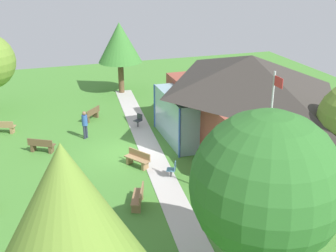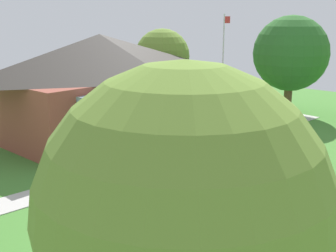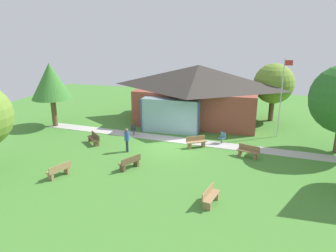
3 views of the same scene
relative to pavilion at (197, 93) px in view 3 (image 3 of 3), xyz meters
The scene contains 15 objects.
ground_plane 7.62m from the pavilion, 94.35° to the right, with size 44.00×44.00×0.00m, color #478433.
pavilion is the anchor object (origin of this frame).
footpath 6.30m from the pavilion, 95.44° to the right, with size 23.86×1.30×0.03m, color #BCB7B2.
flagpole 7.71m from the pavilion, 21.07° to the right, with size 0.64×0.08×6.31m.
bench_front_center 12.02m from the pavilion, 100.66° to the right, with size 1.12×1.52×0.84m.
bench_mid_left 10.63m from the pavilion, 128.51° to the right, with size 1.41×1.33×0.84m.
bench_rear_near_path 7.31m from the pavilion, 80.07° to the right, with size 1.50×1.18×0.84m.
bench_front_right 15.03m from the pavilion, 77.21° to the right, with size 0.77×1.56×0.84m.
bench_mid_right 9.50m from the pavilion, 57.31° to the right, with size 1.56×0.94×0.84m.
bench_front_left 15.12m from the pavilion, 113.03° to the right, with size 0.98×1.55×0.84m.
patio_chair_lawn_spare 6.65m from the pavilion, 61.68° to the right, with size 0.59×0.59×0.86m.
patio_chair_west 7.26m from the pavilion, 128.32° to the right, with size 0.61×0.61×0.86m.
visitor_strolling_lawn 9.73m from the pavilion, 110.97° to the right, with size 0.34×0.34×1.74m.
tree_west_hedge 13.00m from the pavilion, 157.96° to the right, with size 3.45×3.45×5.64m.
tree_behind_pavilion_right 7.11m from the pavilion, 16.18° to the left, with size 3.69×3.69×5.39m.
Camera 3 is at (5.47, -21.87, 8.68)m, focal length 34.41 mm.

